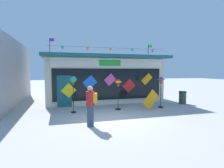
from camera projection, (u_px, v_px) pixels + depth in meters
The scene contains 8 objects.
ground_plane at pixel (111, 120), 8.49m from camera, with size 80.00×80.00×0.00m, color #ADAAA5.
kite_shop_building at pixel (103, 78), 14.25m from camera, with size 8.69×4.90×4.63m.
wind_spinner_far_left at pixel (73, 82), 9.88m from camera, with size 0.36×0.36×2.00m.
wind_spinner_left at pixel (118, 87), 10.69m from camera, with size 0.33×0.33×1.80m.
wind_spinner_center_left at pixel (161, 83), 11.29m from camera, with size 0.32×0.32×1.93m.
person_mid_plaza at pixel (91, 105), 7.47m from camera, with size 0.46×0.34×1.68m.
trash_bin at pixel (183, 97), 12.68m from camera, with size 0.52×0.52×0.87m.
display_kite_on_ground at pixel (151, 100), 10.75m from camera, with size 0.61×0.03×1.10m, color orange.
Camera 1 is at (-2.27, -8.04, 2.29)m, focal length 29.27 mm.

